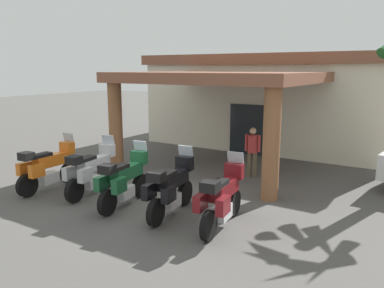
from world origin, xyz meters
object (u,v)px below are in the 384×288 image
(motorcycle_black, at_px, (171,188))
(pedestrian, at_px, (252,149))
(motorcycle_green, at_px, (124,180))
(motorcycle_orange, at_px, (48,167))
(motorcycle_maroon, at_px, (222,198))
(motel_building, at_px, (278,98))
(motorcycle_silver, at_px, (91,171))

(motorcycle_black, relative_size, pedestrian, 1.33)
(motorcycle_green, bearing_deg, motorcycle_black, -93.88)
(motorcycle_orange, distance_m, motorcycle_maroon, 5.69)
(motel_building, distance_m, motorcycle_green, 10.83)
(motorcycle_green, distance_m, motorcycle_maroon, 2.84)
(motel_building, xyz_separation_m, motorcycle_black, (1.06, -10.63, -1.45))
(motorcycle_maroon, bearing_deg, motel_building, 7.39)
(motorcycle_orange, distance_m, motorcycle_silver, 1.47)
(motorcycle_black, height_order, motorcycle_maroon, same)
(pedestrian, bearing_deg, motorcycle_orange, 129.37)
(motorcycle_orange, height_order, pedestrian, pedestrian)
(motorcycle_silver, xyz_separation_m, motorcycle_maroon, (4.26, -0.15, 0.00))
(motorcycle_green, bearing_deg, pedestrian, -29.91)
(motorcycle_maroon, relative_size, pedestrian, 1.33)
(motorcycle_maroon, bearing_deg, motorcycle_silver, 82.27)
(motorcycle_green, height_order, pedestrian, pedestrian)
(motorcycle_green, relative_size, motorcycle_maroon, 1.00)
(motorcycle_black, xyz_separation_m, motorcycle_maroon, (1.42, -0.02, 0.00))
(motorcycle_silver, bearing_deg, motorcycle_green, -107.14)
(motorcycle_orange, distance_m, motorcycle_black, 4.27)
(motel_building, bearing_deg, motorcycle_silver, -98.82)
(motorcycle_green, distance_m, motorcycle_black, 1.42)
(pedestrian, bearing_deg, motorcycle_maroon, -170.99)
(motorcycle_silver, bearing_deg, pedestrian, -45.56)
(motorcycle_silver, xyz_separation_m, motorcycle_black, (2.84, -0.13, 0.00))
(motorcycle_green, bearing_deg, motel_building, -9.89)
(motorcycle_orange, distance_m, pedestrian, 6.46)
(motorcycle_orange, bearing_deg, motorcycle_black, -88.72)
(motorcycle_black, bearing_deg, motorcycle_orange, 86.25)
(motorcycle_orange, height_order, motorcycle_silver, same)
(motorcycle_black, distance_m, pedestrian, 4.30)
(motorcycle_orange, relative_size, motorcycle_green, 1.00)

